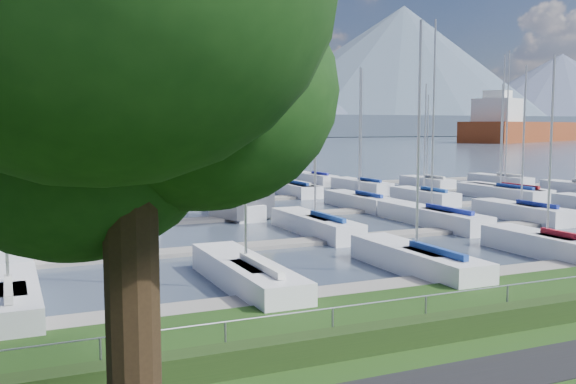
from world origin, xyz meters
TOP-DOWN VIEW (x-y plane):
  - path at (0.00, -3.00)m, footprint 160.00×2.00m
  - water at (0.00, 260.00)m, footprint 800.00×540.00m
  - hedge at (0.00, -0.40)m, footprint 80.00×0.70m
  - fence at (0.00, 0.00)m, footprint 80.00×0.04m
  - foothill at (0.00, 330.00)m, footprint 900.00×80.00m
  - mountains at (7.35, 404.62)m, footprint 1190.00×360.00m
  - docks at (0.00, 26.00)m, footprint 90.00×41.60m
  - tree at (-10.51, -6.29)m, footprint 5.86×7.66m
  - crane at (3.16, 27.13)m, footprint 7.32×13.06m
  - cargo_ship_mid at (36.42, 213.47)m, footprint 90.87×33.00m
  - cargo_ship_east at (180.58, 183.86)m, footprint 89.35×52.85m
  - sailboat_fleet at (-1.76, 29.75)m, footprint 75.23×49.90m

SIDE VIEW (x-z plane):
  - water at x=0.00m, z-range -0.50..-0.30m
  - docks at x=0.00m, z-range -0.34..-0.09m
  - path at x=0.00m, z-range -0.01..0.03m
  - hedge at x=0.00m, z-range 0.00..0.70m
  - fence at x=0.00m, z-range 1.18..1.22m
  - cargo_ship_east at x=180.58m, z-range -7.11..14.39m
  - cargo_ship_mid at x=36.42m, z-range -7.10..14.40m
  - crane at x=3.16m, z-range -5.85..16.50m
  - sailboat_fleet at x=-1.76m, z-range -1.17..11.96m
  - foothill at x=0.00m, z-range 0.00..12.00m
  - tree at x=-10.51m, z-range 2.14..12.48m
  - mountains at x=7.35m, z-range -10.82..104.18m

